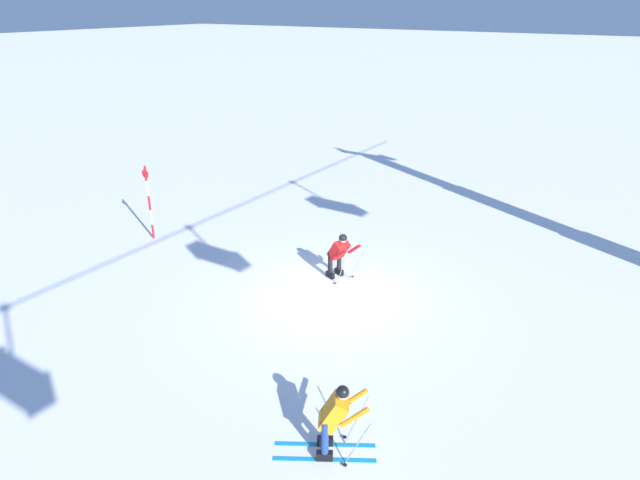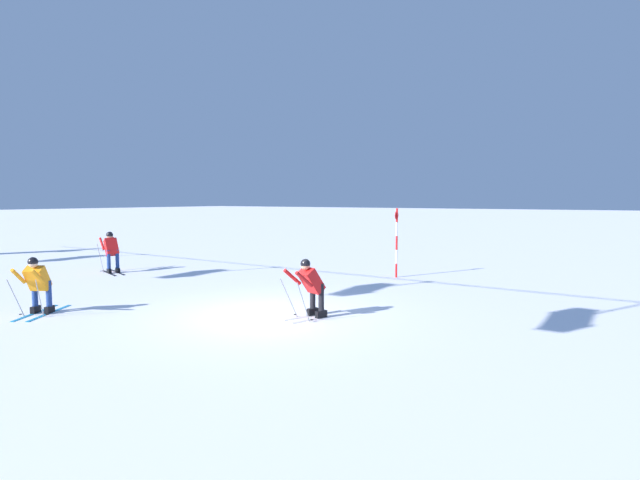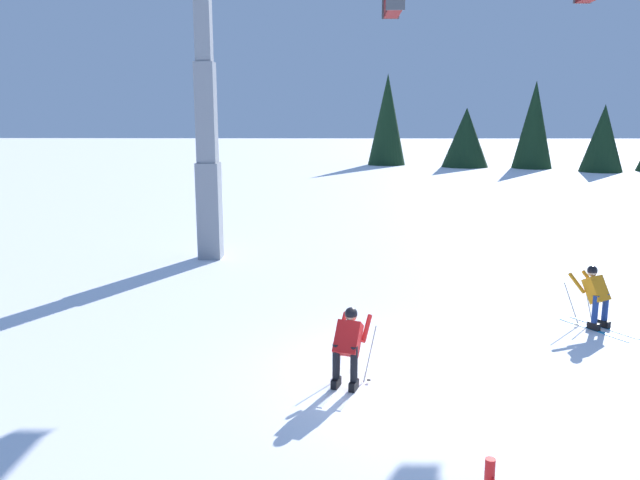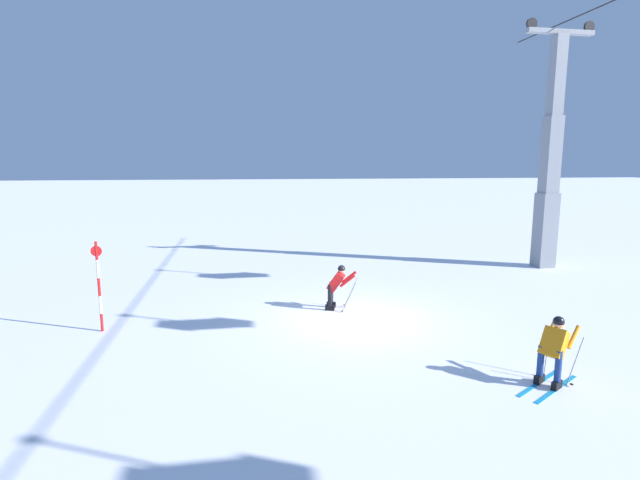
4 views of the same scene
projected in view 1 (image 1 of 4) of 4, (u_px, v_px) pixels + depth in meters
The scene contains 4 objects.
ground_plane at pixel (329, 298), 14.52m from camera, with size 260.00×260.00×0.00m, color white.
skier_carving_main at pixel (339, 253), 15.22m from camera, with size 1.05×1.74×1.52m.
trail_marker_pole at pixel (149, 200), 17.64m from camera, with size 0.07×0.28×2.43m.
skier_distant_downhill at pixel (334, 416), 9.25m from camera, with size 1.32×1.73×1.52m.
Camera 1 is at (10.81, 6.72, 7.16)m, focal length 31.23 mm.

